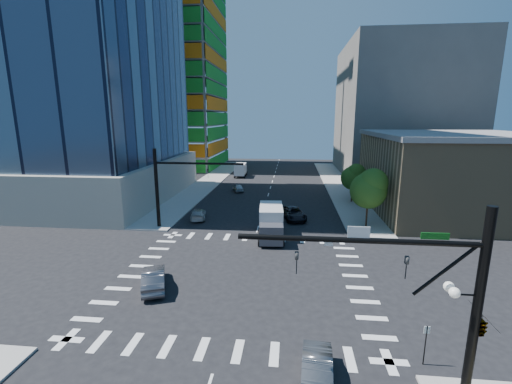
# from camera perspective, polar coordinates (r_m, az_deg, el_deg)

# --- Properties ---
(ground) EXTENTS (160.00, 160.00, 0.00)m
(ground) POSITION_cam_1_polar(r_m,az_deg,el_deg) (28.39, -2.19, -13.85)
(ground) COLOR black
(ground) RESTS_ON ground
(road_markings) EXTENTS (20.00, 20.00, 0.01)m
(road_markings) POSITION_cam_1_polar(r_m,az_deg,el_deg) (28.38, -2.19, -13.84)
(road_markings) COLOR silver
(road_markings) RESTS_ON ground
(sidewalk_ne) EXTENTS (5.00, 60.00, 0.15)m
(sidewalk_ne) POSITION_cam_1_polar(r_m,az_deg,el_deg) (66.97, 13.40, 1.27)
(sidewalk_ne) COLOR #9A9591
(sidewalk_ne) RESTS_ON ground
(sidewalk_nw) EXTENTS (5.00, 60.00, 0.15)m
(sidewalk_nw) POSITION_cam_1_polar(r_m,az_deg,el_deg) (68.33, -7.87, 1.70)
(sidewalk_nw) COLOR #9A9591
(sidewalk_nw) RESTS_ON ground
(construction_building) EXTENTS (25.16, 34.50, 70.60)m
(construction_building) POSITION_cam_1_polar(r_m,az_deg,el_deg) (93.31, -14.42, 19.39)
(construction_building) COLOR slate
(construction_building) RESTS_ON ground
(commercial_building) EXTENTS (20.50, 22.50, 10.60)m
(commercial_building) POSITION_cam_1_polar(r_m,az_deg,el_deg) (52.30, 29.96, 2.75)
(commercial_building) COLOR #917954
(commercial_building) RESTS_ON ground
(bg_building_ne) EXTENTS (24.00, 30.00, 28.00)m
(bg_building_ne) POSITION_cam_1_polar(r_m,az_deg,el_deg) (83.55, 22.70, 12.40)
(bg_building_ne) COLOR #615B57
(bg_building_ne) RESTS_ON ground
(signal_mast_se) EXTENTS (10.51, 2.48, 9.00)m
(signal_mast_se) POSITION_cam_1_polar(r_m,az_deg,el_deg) (17.09, 30.26, -15.53)
(signal_mast_se) COLOR black
(signal_mast_se) RESTS_ON sidewalk_se
(signal_mast_nw) EXTENTS (10.20, 0.40, 9.00)m
(signal_mast_nw) POSITION_cam_1_polar(r_m,az_deg,el_deg) (39.80, -14.28, 1.77)
(signal_mast_nw) COLOR black
(signal_mast_nw) RESTS_ON sidewalk_nw
(tree_south) EXTENTS (4.16, 4.16, 6.82)m
(tree_south) POSITION_cam_1_polar(r_m,az_deg,el_deg) (40.88, 18.46, 0.63)
(tree_south) COLOR #382316
(tree_south) RESTS_ON sidewalk_ne
(tree_north) EXTENTS (3.54, 3.52, 5.78)m
(tree_north) POSITION_cam_1_polar(r_m,az_deg,el_deg) (52.64, 15.99, 2.51)
(tree_north) COLOR #382316
(tree_north) RESTS_ON sidewalk_ne
(no_parking_sign) EXTENTS (0.30, 0.06, 2.20)m
(no_parking_sign) POSITION_cam_1_polar(r_m,az_deg,el_deg) (20.88, 26.43, -21.32)
(no_parking_sign) COLOR black
(no_parking_sign) RESTS_ON ground
(car_nb_right) EXTENTS (1.72, 4.24, 1.37)m
(car_nb_right) POSITION_cam_1_polar(r_m,az_deg,el_deg) (18.53, 10.11, -27.57)
(car_nb_right) COLOR #54565A
(car_nb_right) RESTS_ON ground
(car_nb_far) EXTENTS (3.72, 5.80, 1.49)m
(car_nb_far) POSITION_cam_1_polar(r_m,az_deg,el_deg) (43.28, 6.23, -3.54)
(car_nb_far) COLOR black
(car_nb_far) RESTS_ON ground
(car_sb_near) EXTENTS (2.70, 4.68, 1.28)m
(car_sb_near) POSITION_cam_1_polar(r_m,az_deg,el_deg) (43.71, -9.61, -3.63)
(car_sb_near) COLOR #B6B6B6
(car_sb_near) RESTS_ON ground
(car_sb_mid) EXTENTS (2.67, 4.03, 1.28)m
(car_sb_mid) POSITION_cam_1_polar(r_m,az_deg,el_deg) (59.15, -3.01, 0.71)
(car_sb_mid) COLOR #A9ABB0
(car_sb_mid) RESTS_ON ground
(car_sb_cross) EXTENTS (3.14, 4.86, 1.51)m
(car_sb_cross) POSITION_cam_1_polar(r_m,az_deg,el_deg) (27.42, -16.70, -13.63)
(car_sb_cross) COLOR #58575D
(car_sb_cross) RESTS_ON ground
(box_truck_near) EXTENTS (3.05, 6.34, 3.24)m
(box_truck_near) POSITION_cam_1_polar(r_m,az_deg,el_deg) (36.17, 2.53, -5.54)
(box_truck_near) COLOR black
(box_truck_near) RESTS_ON ground
(box_truck_far) EXTENTS (2.46, 5.54, 2.88)m
(box_truck_far) POSITION_cam_1_polar(r_m,az_deg,el_deg) (74.38, -2.53, 3.61)
(box_truck_far) COLOR black
(box_truck_far) RESTS_ON ground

